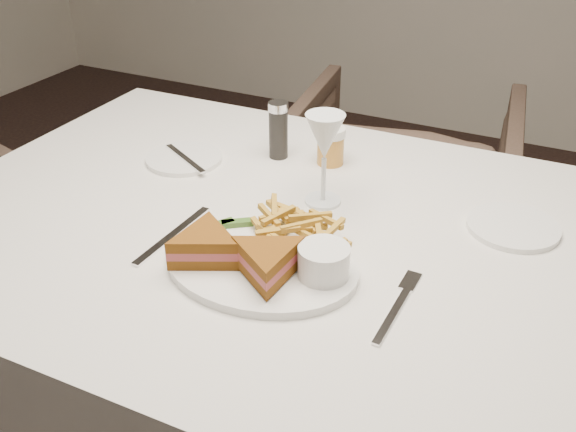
{
  "coord_description": "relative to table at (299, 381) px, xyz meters",
  "views": [
    {
      "loc": [
        0.64,
        -0.7,
        1.35
      ],
      "look_at": [
        0.24,
        0.12,
        0.8
      ],
      "focal_mm": 40.0,
      "sensor_mm": 36.0,
      "label": 1
    }
  ],
  "objects": [
    {
      "name": "table",
      "position": [
        0.0,
        0.0,
        0.0
      ],
      "size": [
        1.42,
        0.95,
        0.75
      ],
      "primitive_type": "cube",
      "rotation": [
        0.0,
        0.0,
        0.01
      ],
      "color": "silver",
      "rests_on": "ground"
    },
    {
      "name": "chair_far",
      "position": [
        -0.09,
        0.97,
        -0.02
      ],
      "size": [
        0.77,
        0.73,
        0.71
      ],
      "primitive_type": "imported",
      "rotation": [
        0.0,
        0.0,
        3.27
      ],
      "color": "#4A382E",
      "rests_on": "ground"
    },
    {
      "name": "table_setting",
      "position": [
        -0.01,
        -0.05,
        0.41
      ],
      "size": [
        0.83,
        0.62,
        0.18
      ],
      "color": "white",
      "rests_on": "table"
    }
  ]
}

